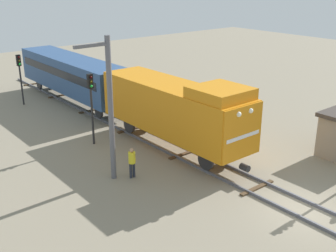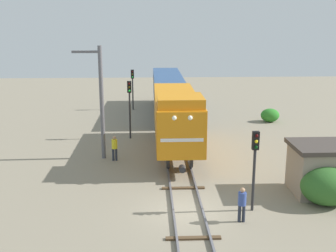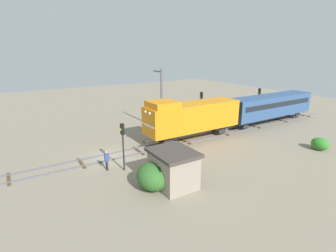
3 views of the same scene
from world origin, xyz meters
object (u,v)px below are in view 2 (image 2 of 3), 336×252
Objects in this scene: traffic_signal_far at (133,82)px; traffic_signal_mid at (130,99)px; traffic_signal_near at (255,156)px; locomotive at (176,115)px; catenary_mast at (101,100)px; worker_by_signal at (115,146)px; worker_near_track at (242,202)px; relay_hut at (323,168)px; passenger_car_leading at (168,88)px.

traffic_signal_mid is at bearing -88.98° from traffic_signal_far.
traffic_signal_near is at bearing -63.85° from traffic_signal_mid.
locomotive is 1.53× the size of catenary_mast.
worker_by_signal is (-0.60, -16.74, -1.91)m from traffic_signal_far.
traffic_signal_mid is 0.60× the size of catenary_mast.
traffic_signal_near is 11.95m from catenary_mast.
traffic_signal_near is 25.62m from traffic_signal_far.
worker_near_track is (2.40, -10.57, -1.78)m from locomotive.
relay_hut is (11.10, -22.63, -1.52)m from traffic_signal_far.
worker_by_signal is 3.22m from catenary_mast.
traffic_signal_mid is at bearing 24.03° from worker_near_track.
traffic_signal_mid is 15.85m from relay_hut.
traffic_signal_mid is 1.10× the size of traffic_signal_far.
traffic_signal_mid is 11.27m from traffic_signal_far.
traffic_signal_near is at bearing -71.15° from locomotive.
traffic_signal_mid is 15.89m from worker_near_track.
traffic_signal_near is 1.16× the size of relay_hut.
traffic_signal_mid is 1.31× the size of relay_hut.
traffic_signal_near is at bearing -154.25° from relay_hut.
traffic_signal_near is 4.98m from relay_hut.
relay_hut is at bearing 25.75° from traffic_signal_near.
locomotive is 10.98m from worker_near_track.
traffic_signal_mid reaches higher than traffic_signal_far.
traffic_signal_far is (-0.20, 11.26, -0.26)m from traffic_signal_mid.
worker_by_signal is at bearing 153.29° from relay_hut.
locomotive is 4.77m from worker_by_signal.
catenary_mast is 14.38m from relay_hut.
worker_near_track is at bearing -77.21° from locomotive.
worker_by_signal is 13.10m from relay_hut.
passenger_car_leading is at bearing 8.15° from worker_near_track.
passenger_car_leading reaches higher than worker_by_signal.
traffic_signal_mid is at bearing 133.80° from relay_hut.
worker_near_track is (6.00, -25.90, -1.91)m from traffic_signal_far.
catenary_mast reaches higher than traffic_signal_mid.
traffic_signal_far reaches higher than worker_near_track.
traffic_signal_mid is at bearing -110.14° from passenger_car_leading.
passenger_car_leading is 3.46× the size of traffic_signal_near.
traffic_signal_far is at bearing 103.22° from locomotive.
relay_hut is at bearing -63.87° from traffic_signal_far.
traffic_signal_near reaches higher than worker_by_signal.
traffic_signal_far reaches higher than passenger_car_leading.
traffic_signal_far is 25.25m from relay_hut.
catenary_mast reaches higher than traffic_signal_far.
passenger_car_leading is (0.00, 13.34, -0.25)m from locomotive.
relay_hut is at bearing -54.93° from worker_near_track.
traffic_signal_mid is 5.95m from worker_by_signal.
worker_by_signal is (-7.40, 7.96, -1.82)m from traffic_signal_near.
passenger_car_leading is 9.89m from traffic_signal_mid.
catenary_mast is (-8.26, 8.55, 1.22)m from traffic_signal_near.
worker_near_track is at bearing -76.96° from traffic_signal_far.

